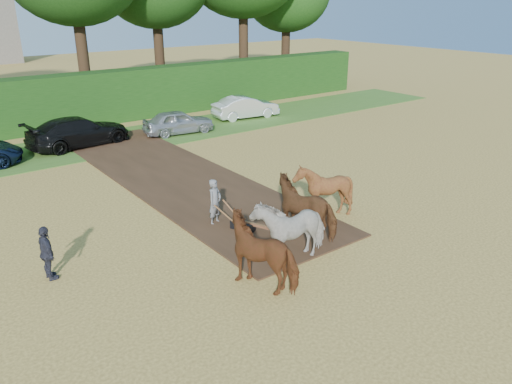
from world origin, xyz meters
TOP-DOWN VIEW (x-y plane):
  - ground at (0.00, 0.00)m, footprint 120.00×120.00m
  - earth_strip at (1.50, 7.00)m, footprint 4.50×17.00m
  - grass_verge at (0.00, 14.00)m, footprint 50.00×5.00m
  - hedgerow at (0.00, 18.50)m, footprint 46.00×1.60m
  - spectator_far at (-5.09, 1.96)m, footprint 0.42×0.91m
  - plough_team at (1.49, -0.45)m, footprint 6.18×5.37m
  - parked_cars at (-2.28, 13.93)m, footprint 30.07×3.30m

SIDE VIEW (x-z plane):
  - ground at x=0.00m, z-range 0.00..0.00m
  - grass_verge at x=0.00m, z-range 0.00..0.03m
  - earth_strip at x=1.50m, z-range 0.00..0.05m
  - parked_cars at x=-2.28m, z-range -0.06..1.42m
  - spectator_far at x=-5.09m, z-range 0.00..1.53m
  - plough_team at x=1.49m, z-range -0.01..1.86m
  - hedgerow at x=0.00m, z-range 0.00..3.00m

